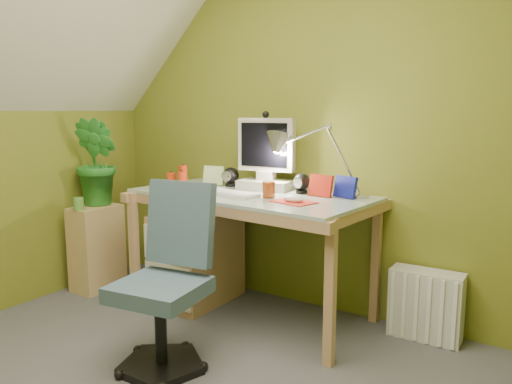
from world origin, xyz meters
The scene contains 19 objects.
wall_back centered at (0.00, 1.60, 1.20)m, with size 3.20×0.01×2.40m, color olive.
desk centered at (-0.19, 1.23, 0.40)m, with size 1.49×0.74×0.80m, color tan, non-canonical shape.
monitor centered at (-0.19, 1.41, 1.04)m, with size 0.36×0.21×0.49m, color #B5B0A3, non-canonical shape.
speaker_left centered at (-0.46, 1.39, 0.86)m, with size 0.11×0.11×0.13m, color black, non-canonical shape.
speaker_right centered at (0.08, 1.39, 0.86)m, with size 0.10×0.10×0.13m, color black, non-canonical shape.
keyboard centered at (-0.27, 1.09, 0.81)m, with size 0.43×0.14×0.02m, color silver.
mousepad centered at (0.19, 1.09, 0.80)m, with size 0.23×0.16×0.01m, color red.
mouse centered at (0.19, 1.09, 0.82)m, with size 0.12×0.07×0.04m, color silver.
amber_tumbler centered at (-0.01, 1.15, 0.84)m, with size 0.07×0.07×0.10m, color #994316.
candle_cluster centered at (-0.79, 1.24, 0.86)m, with size 0.18×0.15×0.13m, color red, non-canonical shape.
photo_frame_red centered at (0.23, 1.35, 0.86)m, with size 0.15×0.02×0.13m, color #B12212.
photo_frame_blue centered at (0.37, 1.39, 0.86)m, with size 0.15×0.02×0.13m, color navy.
photo_frame_green centered at (-0.59, 1.37, 0.86)m, with size 0.15×0.02×0.13m, color #C0D995.
desk_lamp centered at (0.26, 1.41, 1.10)m, with size 0.58×0.25×0.62m, color silver, non-canonical shape.
side_ledge centered at (-1.40, 1.01, 0.31)m, with size 0.23×0.35×0.62m, color tan.
potted_plant centered at (-1.40, 1.06, 0.94)m, with size 0.35×0.28×0.64m, color #297C29.
green_cup centered at (-1.38, 0.86, 0.66)m, with size 0.07×0.07×0.09m, color #60A243.
task_chair centered at (-0.19, 0.40, 0.43)m, with size 0.47×0.47×0.85m, color #3D5465, non-canonical shape.
radiator centered at (0.84, 1.49, 0.20)m, with size 0.40×0.16×0.40m, color silver.
Camera 1 is at (1.52, -1.31, 1.30)m, focal length 35.00 mm.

